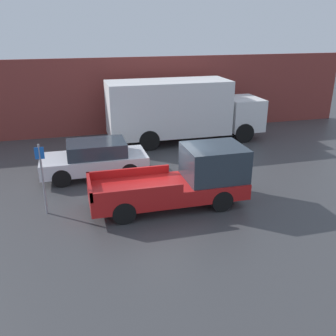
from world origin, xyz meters
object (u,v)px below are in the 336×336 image
(car, at_px, (95,158))
(parking_sign, at_px, (42,176))
(delivery_truck, at_px, (180,109))
(pickup_truck, at_px, (185,179))

(car, distance_m, parking_sign, 3.63)
(car, relative_size, delivery_truck, 0.52)
(delivery_truck, xyz_separation_m, parking_sign, (-6.81, -6.91, -0.41))
(pickup_truck, distance_m, car, 4.57)
(car, xyz_separation_m, delivery_truck, (4.89, 3.89, 1.02))
(car, bearing_deg, pickup_truck, -50.77)
(delivery_truck, height_order, parking_sign, delivery_truck)
(delivery_truck, relative_size, parking_sign, 3.41)
(car, height_order, delivery_truck, delivery_truck)
(pickup_truck, xyz_separation_m, parking_sign, (-4.80, 0.51, 0.43))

